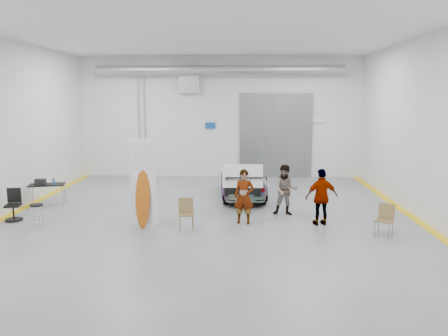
{
  "coord_description": "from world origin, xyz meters",
  "views": [
    {
      "loc": [
        1.08,
        -13.93,
        3.99
      ],
      "look_at": [
        0.46,
        1.43,
        1.5
      ],
      "focal_mm": 35.0,
      "sensor_mm": 36.0,
      "label": 1
    }
  ],
  "objects_px": {
    "surfboard_display": "(145,190)",
    "office_chair": "(14,207)",
    "folding_chair_far": "(384,227)",
    "sedan_car": "(243,181)",
    "person_a": "(244,197)",
    "folding_chair_near": "(186,220)",
    "person_b": "(286,190)",
    "person_c": "(322,197)",
    "shop_stool": "(37,217)",
    "work_table": "(45,184)"
  },
  "relations": [
    {
      "from": "surfboard_display",
      "to": "office_chair",
      "type": "xyz_separation_m",
      "value": [
        -4.49,
        0.68,
        -0.73
      ]
    },
    {
      "from": "folding_chair_far",
      "to": "office_chair",
      "type": "height_order",
      "value": "office_chair"
    },
    {
      "from": "sedan_car",
      "to": "folding_chair_far",
      "type": "height_order",
      "value": "sedan_car"
    },
    {
      "from": "person_a",
      "to": "folding_chair_near",
      "type": "xyz_separation_m",
      "value": [
        -1.76,
        -0.75,
        -0.58
      ]
    },
    {
      "from": "person_b",
      "to": "person_a",
      "type": "bearing_deg",
      "value": -136.39
    },
    {
      "from": "person_c",
      "to": "surfboard_display",
      "type": "height_order",
      "value": "surfboard_display"
    },
    {
      "from": "person_c",
      "to": "shop_stool",
      "type": "bearing_deg",
      "value": -6.64
    },
    {
      "from": "sedan_car",
      "to": "work_table",
      "type": "xyz_separation_m",
      "value": [
        -7.37,
        -1.71,
        0.17
      ]
    },
    {
      "from": "shop_stool",
      "to": "surfboard_display",
      "type": "bearing_deg",
      "value": 4.07
    },
    {
      "from": "person_b",
      "to": "surfboard_display",
      "type": "height_order",
      "value": "surfboard_display"
    },
    {
      "from": "surfboard_display",
      "to": "person_c",
      "type": "bearing_deg",
      "value": 19.1
    },
    {
      "from": "person_a",
      "to": "person_b",
      "type": "xyz_separation_m",
      "value": [
        1.43,
        1.1,
        -0.01
      ]
    },
    {
      "from": "folding_chair_near",
      "to": "work_table",
      "type": "height_order",
      "value": "work_table"
    },
    {
      "from": "surfboard_display",
      "to": "folding_chair_near",
      "type": "height_order",
      "value": "surfboard_display"
    },
    {
      "from": "work_table",
      "to": "office_chair",
      "type": "bearing_deg",
      "value": -93.51
    },
    {
      "from": "sedan_car",
      "to": "person_a",
      "type": "xyz_separation_m",
      "value": [
        0.04,
        -3.84,
        0.25
      ]
    },
    {
      "from": "folding_chair_far",
      "to": "office_chair",
      "type": "distance_m",
      "value": 11.63
    },
    {
      "from": "surfboard_display",
      "to": "folding_chair_far",
      "type": "xyz_separation_m",
      "value": [
        7.07,
        -0.61,
        -0.89
      ]
    },
    {
      "from": "folding_chair_near",
      "to": "office_chair",
      "type": "bearing_deg",
      "value": 162.34
    },
    {
      "from": "folding_chair_near",
      "to": "office_chair",
      "type": "height_order",
      "value": "office_chair"
    },
    {
      "from": "person_c",
      "to": "office_chair",
      "type": "bearing_deg",
      "value": -12.48
    },
    {
      "from": "person_a",
      "to": "folding_chair_far",
      "type": "distance_m",
      "value": 4.25
    },
    {
      "from": "person_a",
      "to": "shop_stool",
      "type": "distance_m",
      "value": 6.41
    },
    {
      "from": "person_b",
      "to": "person_c",
      "type": "distance_m",
      "value": 1.54
    },
    {
      "from": "sedan_car",
      "to": "person_c",
      "type": "xyz_separation_m",
      "value": [
        2.47,
        -3.9,
        0.28
      ]
    },
    {
      "from": "surfboard_display",
      "to": "shop_stool",
      "type": "xyz_separation_m",
      "value": [
        -3.29,
        -0.23,
        -0.8
      ]
    },
    {
      "from": "person_c",
      "to": "work_table",
      "type": "relative_size",
      "value": 1.31
    },
    {
      "from": "surfboard_display",
      "to": "sedan_car",
      "type": "bearing_deg",
      "value": 69.37
    },
    {
      "from": "person_c",
      "to": "folding_chair_near",
      "type": "height_order",
      "value": "person_c"
    },
    {
      "from": "shop_stool",
      "to": "work_table",
      "type": "bearing_deg",
      "value": 109.9
    },
    {
      "from": "folding_chair_near",
      "to": "office_chair",
      "type": "distance_m",
      "value": 5.84
    },
    {
      "from": "person_a",
      "to": "person_c",
      "type": "height_order",
      "value": "person_c"
    },
    {
      "from": "folding_chair_near",
      "to": "folding_chair_far",
      "type": "bearing_deg",
      "value": -14.13
    },
    {
      "from": "folding_chair_far",
      "to": "shop_stool",
      "type": "xyz_separation_m",
      "value": [
        -10.36,
        0.37,
        0.09
      ]
    },
    {
      "from": "person_b",
      "to": "work_table",
      "type": "xyz_separation_m",
      "value": [
        -8.83,
        1.03,
        -0.08
      ]
    },
    {
      "from": "person_b",
      "to": "shop_stool",
      "type": "height_order",
      "value": "person_b"
    },
    {
      "from": "sedan_car",
      "to": "folding_chair_near",
      "type": "xyz_separation_m",
      "value": [
        -1.72,
        -4.59,
        -0.33
      ]
    },
    {
      "from": "work_table",
      "to": "person_b",
      "type": "bearing_deg",
      "value": -6.66
    },
    {
      "from": "sedan_car",
      "to": "surfboard_display",
      "type": "xyz_separation_m",
      "value": [
        -3.01,
        -4.44,
        0.56
      ]
    },
    {
      "from": "person_b",
      "to": "folding_chair_far",
      "type": "distance_m",
      "value": 3.52
    },
    {
      "from": "work_table",
      "to": "folding_chair_near",
      "type": "bearing_deg",
      "value": -26.98
    },
    {
      "from": "person_b",
      "to": "person_c",
      "type": "relative_size",
      "value": 0.96
    },
    {
      "from": "person_a",
      "to": "person_b",
      "type": "bearing_deg",
      "value": 46.71
    },
    {
      "from": "person_b",
      "to": "folding_chair_far",
      "type": "height_order",
      "value": "person_b"
    },
    {
      "from": "person_a",
      "to": "office_chair",
      "type": "distance_m",
      "value": 7.55
    },
    {
      "from": "surfboard_display",
      "to": "folding_chair_near",
      "type": "xyz_separation_m",
      "value": [
        1.29,
        -0.14,
        -0.89
      ]
    },
    {
      "from": "person_a",
      "to": "surfboard_display",
      "type": "bearing_deg",
      "value": -159.65
    },
    {
      "from": "person_b",
      "to": "work_table",
      "type": "relative_size",
      "value": 1.26
    },
    {
      "from": "shop_stool",
      "to": "office_chair",
      "type": "height_order",
      "value": "office_chair"
    },
    {
      "from": "sedan_car",
      "to": "folding_chair_near",
      "type": "height_order",
      "value": "sedan_car"
    }
  ]
}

